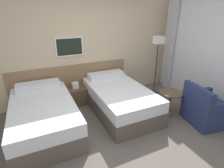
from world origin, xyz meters
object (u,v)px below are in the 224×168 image
bed_near_window (119,99)px  nightstand (76,96)px  side_table (170,98)px  bed_near_door (44,115)px  floor_lamp (158,48)px  armchair (206,110)px

bed_near_window → nightstand: bearing=138.0°
bed_near_window → side_table: 1.13m
bed_near_door → bed_near_window: 1.61m
bed_near_door → nightstand: (0.80, 0.72, -0.07)m
bed_near_window → nightstand: bed_near_window is taller
side_table → floor_lamp: bearing=70.1°
bed_near_window → nightstand: size_ratio=3.47×
floor_lamp → side_table: bearing=-109.9°
floor_lamp → side_table: floor_lamp is taller
bed_near_window → nightstand: (-0.80, 0.72, -0.07)m
bed_near_window → armchair: 1.82m
floor_lamp → bed_near_door: bearing=-172.0°
bed_near_door → armchair: armchair is taller
bed_near_window → armchair: bearing=-40.1°
nightstand → floor_lamp: bearing=-8.3°
bed_near_door → side_table: bearing=-13.0°
floor_lamp → side_table: (-0.36, -1.00, -0.90)m
floor_lamp → bed_near_window: bearing=-162.7°
bed_near_window → bed_near_door: bearing=180.0°
bed_near_door → floor_lamp: floor_lamp is taller
nightstand → side_table: 2.21m
nightstand → floor_lamp: 2.39m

